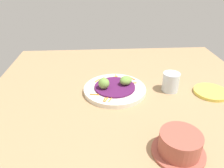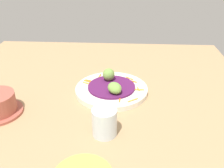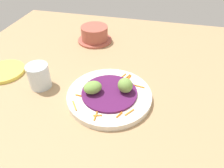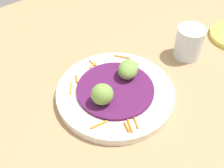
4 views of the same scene
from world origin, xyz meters
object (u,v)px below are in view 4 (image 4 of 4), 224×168
(guac_scoop_center, at_px, (127,70))
(water_glass, at_px, (189,42))
(main_plate, at_px, (115,93))
(guac_scoop_left, at_px, (102,94))

(guac_scoop_center, height_order, water_glass, water_glass)
(main_plate, distance_m, guac_scoop_center, 0.06)
(main_plate, height_order, guac_scoop_center, guac_scoop_center)
(guac_scoop_left, xyz_separation_m, water_glass, (-0.26, -0.01, -0.01))
(water_glass, bearing_deg, guac_scoop_left, 1.76)
(main_plate, height_order, water_glass, water_glass)
(main_plate, bearing_deg, guac_scoop_center, -163.59)
(guac_scoop_center, bearing_deg, guac_scoop_left, 16.41)
(guac_scoop_left, bearing_deg, main_plate, -163.59)
(main_plate, relative_size, guac_scoop_center, 4.71)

